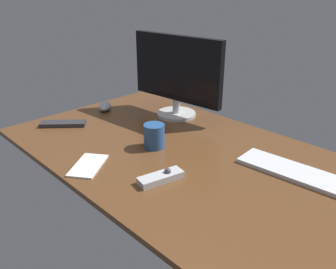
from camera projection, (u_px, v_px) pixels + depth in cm
name	position (u px, v px, depth cm)	size (l,w,h in cm)	color
desk	(179.00, 153.00, 132.75)	(140.00, 84.00, 2.00)	brown
monitor	(177.00, 74.00, 159.36)	(48.77, 18.78, 37.94)	silver
keyboard	(301.00, 174.00, 115.01)	(42.54, 11.93, 1.42)	silver
computer_mouse	(105.00, 106.00, 173.67)	(10.49, 5.81, 3.89)	#999EA5
media_remote	(161.00, 177.00, 112.21)	(8.29, 16.12, 3.81)	#B7B7BC
tv_remote	(63.00, 124.00, 155.24)	(19.96, 5.56, 1.81)	#2D2D33
coffee_mug	(154.00, 136.00, 133.62)	(8.10, 8.10, 9.49)	#28518C
notepad	(88.00, 165.00, 121.29)	(16.87, 9.29, 0.61)	silver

